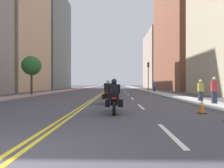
% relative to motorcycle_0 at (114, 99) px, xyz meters
% --- Properties ---
extents(ground_plane, '(264.00, 264.00, 0.00)m').
position_rel_motorcycle_0_xyz_m(ground_plane, '(-1.85, 42.44, -0.64)').
color(ground_plane, '#414049').
extents(sidewalk_left, '(2.10, 144.00, 0.12)m').
position_rel_motorcycle_0_xyz_m(sidewalk_left, '(-9.67, 42.44, -0.58)').
color(sidewalk_left, '#9E8C8D').
rests_on(sidewalk_left, ground).
extents(sidewalk_right, '(2.10, 144.00, 0.12)m').
position_rel_motorcycle_0_xyz_m(sidewalk_right, '(5.96, 42.44, -0.58)').
color(sidewalk_right, '#949999').
rests_on(sidewalk_right, ground).
extents(centreline_yellow_inner, '(0.12, 132.00, 0.01)m').
position_rel_motorcycle_0_xyz_m(centreline_yellow_inner, '(-1.97, 42.44, -0.63)').
color(centreline_yellow_inner, yellow).
rests_on(centreline_yellow_inner, ground).
extents(centreline_yellow_outer, '(0.12, 132.00, 0.01)m').
position_rel_motorcycle_0_xyz_m(centreline_yellow_outer, '(-1.73, 42.44, -0.63)').
color(centreline_yellow_outer, yellow).
rests_on(centreline_yellow_outer, ground).
extents(lane_dashes_white, '(0.14, 56.40, 0.01)m').
position_rel_motorcycle_0_xyz_m(lane_dashes_white, '(1.53, 23.44, -0.63)').
color(lane_dashes_white, silver).
rests_on(lane_dashes_white, ground).
extents(building_left_1, '(9.89, 13.49, 28.70)m').
position_rel_motorcycle_0_xyz_m(building_left_1, '(-19.00, 24.92, 13.71)').
color(building_left_1, tan).
rests_on(building_left_1, ground).
extents(building_right_1, '(7.40, 21.51, 30.77)m').
position_rel_motorcycle_0_xyz_m(building_right_1, '(14.04, 32.98, 14.75)').
color(building_right_1, brown).
rests_on(building_right_1, ground).
extents(building_left_2, '(8.45, 16.48, 25.56)m').
position_rel_motorcycle_0_xyz_m(building_left_2, '(-18.28, 41.29, 12.14)').
color(building_left_2, slate).
rests_on(building_left_2, ground).
extents(building_right_2, '(8.12, 18.83, 18.46)m').
position_rel_motorcycle_0_xyz_m(building_right_2, '(14.41, 55.18, 8.59)').
color(building_right_2, tan).
rests_on(building_right_2, ground).
extents(motorcycle_0, '(0.77, 2.10, 1.57)m').
position_rel_motorcycle_0_xyz_m(motorcycle_0, '(0.00, 0.00, 0.00)').
color(motorcycle_0, black).
rests_on(motorcycle_0, ground).
extents(motorcycle_1, '(0.76, 2.25, 1.65)m').
position_rel_motorcycle_0_xyz_m(motorcycle_1, '(-0.45, 3.88, 0.02)').
color(motorcycle_1, black).
rests_on(motorcycle_1, ground).
extents(motorcycle_2, '(0.78, 2.10, 1.58)m').
position_rel_motorcycle_0_xyz_m(motorcycle_2, '(-0.15, 8.20, 0.01)').
color(motorcycle_2, black).
rests_on(motorcycle_2, ground).
extents(motorcycle_3, '(0.77, 2.24, 1.64)m').
position_rel_motorcycle_0_xyz_m(motorcycle_3, '(-0.20, 13.24, 0.02)').
color(motorcycle_3, black).
rests_on(motorcycle_3, ground).
extents(motorcycle_4, '(0.78, 2.08, 1.63)m').
position_rel_motorcycle_0_xyz_m(motorcycle_4, '(-0.30, 17.44, 0.03)').
color(motorcycle_4, black).
rests_on(motorcycle_4, ground).
extents(motorcycle_5, '(0.77, 2.20, 1.65)m').
position_rel_motorcycle_0_xyz_m(motorcycle_5, '(-0.06, 21.73, 0.03)').
color(motorcycle_5, black).
rests_on(motorcycle_5, ground).
extents(motorcycle_6, '(0.77, 2.22, 1.67)m').
position_rel_motorcycle_0_xyz_m(motorcycle_6, '(-0.30, 26.16, 0.03)').
color(motorcycle_6, black).
rests_on(motorcycle_6, ground).
extents(traffic_cone_0, '(0.32, 0.32, 0.68)m').
position_rel_motorcycle_0_xyz_m(traffic_cone_0, '(3.94, -0.03, -0.30)').
color(traffic_cone_0, black).
rests_on(traffic_cone_0, ground).
extents(traffic_light_near, '(0.28, 0.38, 4.84)m').
position_rel_motorcycle_0_xyz_m(traffic_light_near, '(5.31, 22.30, 2.70)').
color(traffic_light_near, black).
rests_on(traffic_light_near, ground).
extents(pedestrian_0, '(0.49, 0.25, 1.80)m').
position_rel_motorcycle_0_xyz_m(pedestrian_0, '(6.22, 21.81, 0.30)').
color(pedestrian_0, '#262637').
rests_on(pedestrian_0, ground).
extents(pedestrian_1, '(0.38, 0.25, 1.76)m').
position_rel_motorcycle_0_xyz_m(pedestrian_1, '(6.20, 3.28, 0.27)').
color(pedestrian_1, '#252B35').
rests_on(pedestrian_1, ground).
extents(pedestrian_2, '(0.37, 0.24, 1.64)m').
position_rel_motorcycle_0_xyz_m(pedestrian_2, '(6.14, 5.04, 0.20)').
color(pedestrian_2, '#232836').
rests_on(pedestrian_2, ground).
extents(street_tree_0, '(2.11, 2.11, 4.41)m').
position_rel_motorcycle_0_xyz_m(street_tree_0, '(-9.36, 12.09, 2.68)').
color(street_tree_0, '#493422').
rests_on(street_tree_0, ground).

